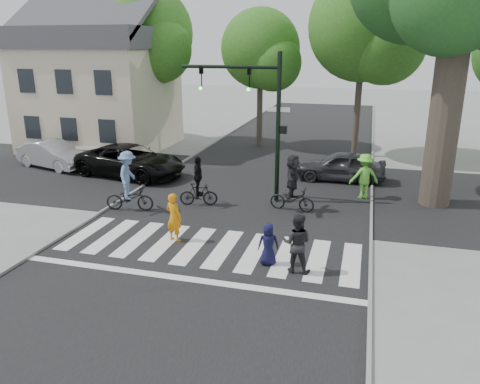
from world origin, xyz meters
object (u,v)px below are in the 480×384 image
object	(u,v)px
cyclist_mid	(198,186)
car_grey	(341,166)
pedestrian_adult	(297,243)
car_silver	(53,155)
car_suv	(131,161)
pedestrian_woman	(174,217)
traffic_signal	(258,106)
cyclist_left	(129,185)
pedestrian_child	(268,244)
cyclist_right	(293,186)

from	to	relation	value
cyclist_mid	car_grey	size ratio (longest dim) A/B	0.48
pedestrian_adult	car_grey	xyz separation A→B (m)	(0.60, 9.94, -0.17)
car_silver	car_grey	distance (m)	14.87
pedestrian_adult	car_suv	size ratio (longest dim) A/B	0.32
pedestrian_woman	traffic_signal	bearing A→B (deg)	-88.76
cyclist_left	pedestrian_woman	bearing A→B (deg)	-38.94
pedestrian_adult	car_suv	distance (m)	12.38
pedestrian_child	car_grey	distance (m)	9.82
car_suv	cyclist_left	bearing A→B (deg)	-142.25
pedestrian_adult	car_silver	world-z (taller)	pedestrian_adult
cyclist_mid	cyclist_right	distance (m)	3.78
pedestrian_child	car_silver	xyz separation A→B (m)	(-13.32, 8.19, 0.06)
traffic_signal	cyclist_left	bearing A→B (deg)	-149.22
cyclist_left	car_suv	world-z (taller)	cyclist_left
pedestrian_child	car_silver	world-z (taller)	car_silver
pedestrian_child	traffic_signal	bearing A→B (deg)	-88.21
traffic_signal	pedestrian_child	distance (m)	6.95
pedestrian_child	cyclist_right	size ratio (longest dim) A/B	0.57
cyclist_left	car_silver	distance (m)	8.67
cyclist_left	car_grey	size ratio (longest dim) A/B	0.57
car_suv	car_silver	world-z (taller)	car_suv
cyclist_right	car_suv	distance (m)	8.99
pedestrian_woman	cyclist_left	world-z (taller)	cyclist_left
car_grey	pedestrian_adult	bearing A→B (deg)	-3.84
pedestrian_adult	cyclist_right	bearing A→B (deg)	-78.36
traffic_signal	car_suv	bearing A→B (deg)	164.56
pedestrian_woman	car_suv	size ratio (longest dim) A/B	0.30
cyclist_right	pedestrian_woman	bearing A→B (deg)	-129.58
cyclist_left	car_silver	xyz separation A→B (m)	(-7.09, 4.98, -0.32)
cyclist_right	car_silver	world-z (taller)	cyclist_right
car_silver	cyclist_right	bearing A→B (deg)	-88.74
car_grey	traffic_signal	bearing A→B (deg)	-40.40
pedestrian_child	cyclist_left	world-z (taller)	cyclist_left
pedestrian_adult	car_suv	world-z (taller)	pedestrian_adult
cyclist_right	car_suv	size ratio (longest dim) A/B	0.41
cyclist_mid	car_silver	size ratio (longest dim) A/B	0.47
car_grey	pedestrian_woman	bearing A→B (deg)	-29.11
pedestrian_woman	cyclist_right	size ratio (longest dim) A/B	0.73
pedestrian_child	pedestrian_adult	size ratio (longest dim) A/B	0.73
pedestrian_child	cyclist_mid	distance (m)	5.92
cyclist_mid	cyclist_right	size ratio (longest dim) A/B	0.89
pedestrian_adult	cyclist_mid	bearing A→B (deg)	-44.11
cyclist_left	car_suv	distance (m)	5.14
pedestrian_child	cyclist_left	size ratio (longest dim) A/B	0.54
cyclist_mid	car_grey	world-z (taller)	cyclist_mid
pedestrian_adult	cyclist_left	size ratio (longest dim) A/B	0.74
traffic_signal	cyclist_mid	world-z (taller)	traffic_signal
pedestrian_child	cyclist_left	distance (m)	7.02
car_silver	car_suv	bearing A→B (deg)	-79.67
traffic_signal	pedestrian_adult	bearing A→B (deg)	-66.84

